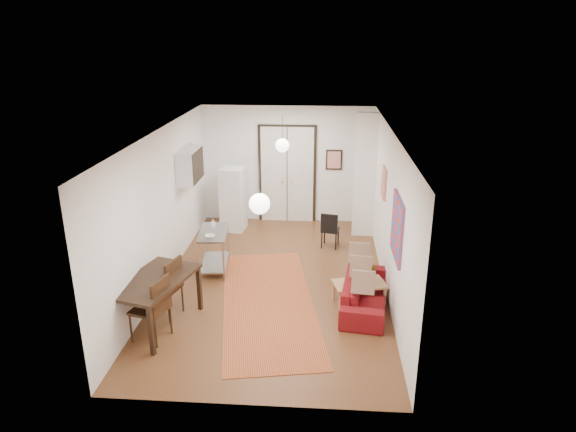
# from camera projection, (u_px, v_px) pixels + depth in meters

# --- Properties ---
(floor) EXTENTS (7.00, 7.00, 0.00)m
(floor) POSITION_uv_depth(u_px,v_px,m) (274.00, 282.00, 9.92)
(floor) COLOR brown
(floor) RESTS_ON ground
(ceiling) EXTENTS (4.20, 7.00, 0.02)m
(ceiling) POSITION_uv_depth(u_px,v_px,m) (273.00, 132.00, 8.94)
(ceiling) COLOR white
(ceiling) RESTS_ON wall_back
(wall_back) EXTENTS (4.20, 0.02, 2.90)m
(wall_back) POSITION_uv_depth(u_px,v_px,m) (287.00, 165.00, 12.72)
(wall_back) COLOR white
(wall_back) RESTS_ON floor
(wall_front) EXTENTS (4.20, 0.02, 2.90)m
(wall_front) POSITION_uv_depth(u_px,v_px,m) (245.00, 306.00, 6.15)
(wall_front) COLOR white
(wall_front) RESTS_ON floor
(wall_left) EXTENTS (0.02, 7.00, 2.90)m
(wall_left) POSITION_uv_depth(u_px,v_px,m) (162.00, 208.00, 9.57)
(wall_left) COLOR white
(wall_left) RESTS_ON floor
(wall_right) EXTENTS (0.02, 7.00, 2.90)m
(wall_right) POSITION_uv_depth(u_px,v_px,m) (389.00, 214.00, 9.29)
(wall_right) COLOR white
(wall_right) RESTS_ON floor
(double_doors) EXTENTS (1.44, 0.06, 2.50)m
(double_doors) POSITION_uv_depth(u_px,v_px,m) (287.00, 175.00, 12.76)
(double_doors) COLOR white
(double_doors) RESTS_ON wall_back
(stub_partition) EXTENTS (0.50, 0.10, 2.90)m
(stub_partition) POSITION_uv_depth(u_px,v_px,m) (365.00, 176.00, 11.70)
(stub_partition) COLOR white
(stub_partition) RESTS_ON floor
(wall_cabinet) EXTENTS (0.35, 1.00, 0.70)m
(wall_cabinet) POSITION_uv_depth(u_px,v_px,m) (190.00, 165.00, 10.82)
(wall_cabinet) COLOR white
(wall_cabinet) RESTS_ON wall_left
(painting_popart) EXTENTS (0.05, 1.00, 1.00)m
(painting_popart) POSITION_uv_depth(u_px,v_px,m) (397.00, 228.00, 8.05)
(painting_popart) COLOR red
(painting_popart) RESTS_ON wall_right
(painting_abstract) EXTENTS (0.05, 0.50, 0.60)m
(painting_abstract) POSITION_uv_depth(u_px,v_px,m) (384.00, 183.00, 9.93)
(painting_abstract) COLOR beige
(painting_abstract) RESTS_ON wall_right
(poster_back) EXTENTS (0.40, 0.03, 0.50)m
(poster_back) POSITION_uv_depth(u_px,v_px,m) (334.00, 160.00, 12.56)
(poster_back) COLOR red
(poster_back) RESTS_ON wall_back
(print_left) EXTENTS (0.03, 0.44, 0.54)m
(print_left) POSITION_uv_depth(u_px,v_px,m) (189.00, 158.00, 11.28)
(print_left) COLOR #9A6740
(print_left) RESTS_ON wall_left
(pendant_back) EXTENTS (0.30, 0.30, 0.80)m
(pendant_back) POSITION_uv_depth(u_px,v_px,m) (282.00, 145.00, 11.04)
(pendant_back) COLOR white
(pendant_back) RESTS_ON ceiling
(pendant_front) EXTENTS (0.30, 0.30, 0.80)m
(pendant_front) POSITION_uv_depth(u_px,v_px,m) (260.00, 204.00, 7.28)
(pendant_front) COLOR white
(pendant_front) RESTS_ON ceiling
(kilim_rug) EXTENTS (2.29, 4.41, 0.01)m
(kilim_rug) POSITION_uv_depth(u_px,v_px,m) (268.00, 302.00, 9.16)
(kilim_rug) COLOR #BA532E
(kilim_rug) RESTS_ON floor
(sofa) EXTENTS (1.95, 0.98, 0.54)m
(sofa) POSITION_uv_depth(u_px,v_px,m) (365.00, 292.00, 8.95)
(sofa) COLOR maroon
(sofa) RESTS_ON floor
(coffee_table) EXTENTS (1.00, 0.73, 0.40)m
(coffee_table) POSITION_uv_depth(u_px,v_px,m) (359.00, 286.00, 9.02)
(coffee_table) COLOR tan
(coffee_table) RESTS_ON floor
(potted_plant) EXTENTS (0.39, 0.42, 0.39)m
(potted_plant) POSITION_uv_depth(u_px,v_px,m) (366.00, 273.00, 8.93)
(potted_plant) COLOR #30692F
(potted_plant) RESTS_ON coffee_table
(kitchen_counter) EXTENTS (0.65, 1.13, 0.83)m
(kitchen_counter) POSITION_uv_depth(u_px,v_px,m) (214.00, 246.00, 10.25)
(kitchen_counter) COLOR #A2A5A6
(kitchen_counter) RESTS_ON floor
(bowl) EXTENTS (0.21, 0.21, 0.05)m
(bowl) POSITION_uv_depth(u_px,v_px,m) (210.00, 236.00, 9.86)
(bowl) COLOR beige
(bowl) RESTS_ON kitchen_counter
(soap_bottle) EXTENTS (0.09, 0.09, 0.17)m
(soap_bottle) POSITION_uv_depth(u_px,v_px,m) (213.00, 223.00, 10.36)
(soap_bottle) COLOR #559FB9
(soap_bottle) RESTS_ON kitchen_counter
(fridge) EXTENTS (0.61, 0.61, 1.54)m
(fridge) POSITION_uv_depth(u_px,v_px,m) (233.00, 199.00, 12.31)
(fridge) COLOR white
(fridge) RESTS_ON floor
(dining_table) EXTENTS (1.27, 1.72, 0.85)m
(dining_table) POSITION_uv_depth(u_px,v_px,m) (155.00, 284.00, 8.17)
(dining_table) COLOR black
(dining_table) RESTS_ON floor
(dining_chair_near) EXTENTS (0.62, 0.77, 1.05)m
(dining_chair_near) POSITION_uv_depth(u_px,v_px,m) (165.00, 280.00, 8.65)
(dining_chair_near) COLOR #321E10
(dining_chair_near) RESTS_ON floor
(dining_chair_far) EXTENTS (0.62, 0.77, 1.05)m
(dining_chair_far) POSITION_uv_depth(u_px,v_px,m) (151.00, 300.00, 8.00)
(dining_chair_far) COLOR #321E10
(dining_chair_far) RESTS_ON floor
(black_side_chair) EXTENTS (0.44, 0.44, 0.82)m
(black_side_chair) POSITION_uv_depth(u_px,v_px,m) (330.00, 225.00, 11.46)
(black_side_chair) COLOR black
(black_side_chair) RESTS_ON floor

